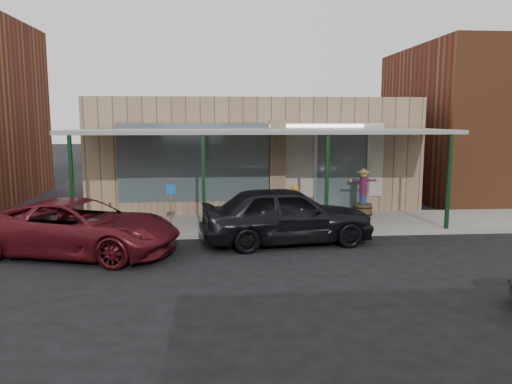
{
  "coord_description": "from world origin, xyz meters",
  "views": [
    {
      "loc": [
        -1.41,
        -12.14,
        3.43
      ],
      "look_at": [
        -0.25,
        2.6,
        1.27
      ],
      "focal_mm": 35.0,
      "sensor_mm": 36.0,
      "label": 1
    }
  ],
  "objects": [
    {
      "name": "storefront",
      "position": [
        -0.0,
        8.16,
        2.09
      ],
      "size": [
        12.0,
        6.25,
        4.2
      ],
      "color": "#907758",
      "rests_on": "ground"
    },
    {
      "name": "sidewalk",
      "position": [
        0.0,
        3.6,
        0.07
      ],
      "size": [
        40.0,
        3.2,
        0.15
      ],
      "primitive_type": "cube",
      "color": "gray",
      "rests_on": "ground"
    },
    {
      "name": "barrel_scarecrow",
      "position": [
        3.54,
        4.28,
        0.71
      ],
      "size": [
        1.0,
        0.7,
        1.65
      ],
      "rotation": [
        0.0,
        0.0,
        -0.1
      ],
      "color": "brown",
      "rests_on": "sidewalk"
    },
    {
      "name": "handicap_sign",
      "position": [
        -2.78,
        2.62,
        1.03
      ],
      "size": [
        0.28,
        0.09,
        1.37
      ],
      "rotation": [
        0.0,
        0.0,
        0.25
      ],
      "color": "gray",
      "rests_on": "sidewalk"
    },
    {
      "name": "barrel_pumpkin",
      "position": [
        -1.21,
        2.94,
        0.39
      ],
      "size": [
        0.6,
        0.6,
        0.67
      ],
      "rotation": [
        0.0,
        0.0,
        0.07
      ],
      "color": "brown",
      "rests_on": "sidewalk"
    },
    {
      "name": "ground",
      "position": [
        0.0,
        0.0,
        0.0
      ],
      "size": [
        120.0,
        120.0,
        0.0
      ],
      "primitive_type": "plane",
      "color": "black",
      "rests_on": "ground"
    },
    {
      "name": "car_maroon",
      "position": [
        -4.92,
        0.57,
        0.71
      ],
      "size": [
        5.54,
        3.66,
        1.42
      ],
      "primitive_type": "imported",
      "rotation": [
        0.0,
        0.0,
        1.29
      ],
      "color": "#561118",
      "rests_on": "ground"
    },
    {
      "name": "awning",
      "position": [
        0.0,
        3.56,
        3.01
      ],
      "size": [
        12.0,
        3.0,
        3.04
      ],
      "color": "gray",
      "rests_on": "ground"
    },
    {
      "name": "parked_sedan",
      "position": [
        0.5,
        1.32,
        0.81
      ],
      "size": [
        4.96,
        2.52,
        1.62
      ],
      "rotation": [
        0.0,
        0.0,
        1.7
      ],
      "color": "black",
      "rests_on": "ground"
    },
    {
      "name": "block_buildings_near",
      "position": [
        2.01,
        9.2,
        3.77
      ],
      "size": [
        61.0,
        8.0,
        8.0
      ],
      "color": "brown",
      "rests_on": "ground"
    }
  ]
}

